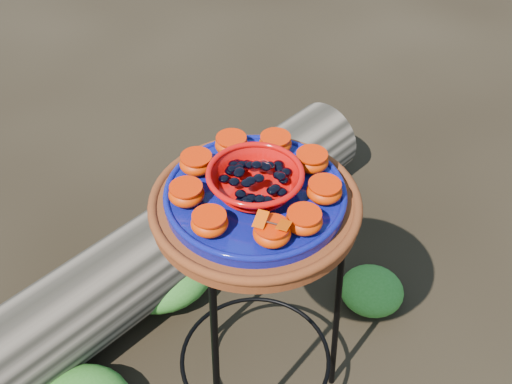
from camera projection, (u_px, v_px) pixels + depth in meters
plant_stand at (255, 313)px, 1.60m from camera, size 0.44×0.44×0.70m
terracotta_saucer at (255, 207)px, 1.35m from camera, size 0.44×0.44×0.04m
cobalt_plate at (255, 196)px, 1.33m from camera, size 0.38×0.38×0.03m
red_bowl at (255, 182)px, 1.30m from camera, size 0.19×0.19×0.05m
glass_gems at (255, 168)px, 1.28m from camera, size 0.15×0.15×0.03m
orange_half_0 at (272, 233)px, 1.21m from camera, size 0.07×0.07×0.04m
orange_half_1 at (304, 221)px, 1.23m from camera, size 0.07×0.07×0.04m
orange_half_2 at (324, 191)px, 1.29m from camera, size 0.07×0.07×0.04m
orange_half_3 at (312, 161)px, 1.36m from camera, size 0.07×0.07×0.04m
orange_half_4 at (275, 144)px, 1.41m from camera, size 0.07×0.07×0.04m
orange_half_5 at (231, 144)px, 1.40m from camera, size 0.07×0.07×0.04m
orange_half_6 at (197, 163)px, 1.36m from camera, size 0.07×0.07×0.04m
orange_half_7 at (186, 194)px, 1.29m from camera, size 0.07×0.07×0.04m
orange_half_8 at (210, 223)px, 1.23m from camera, size 0.07×0.07×0.04m
butterfly at (272, 223)px, 1.19m from camera, size 0.10×0.09×0.01m
driftwood_log at (188, 233)px, 2.09m from camera, size 1.51×0.67×0.27m
foliage_right at (372, 290)px, 2.03m from camera, size 0.20×0.20×0.10m
foliage_back at (159, 265)px, 2.06m from camera, size 0.36×0.36×0.18m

